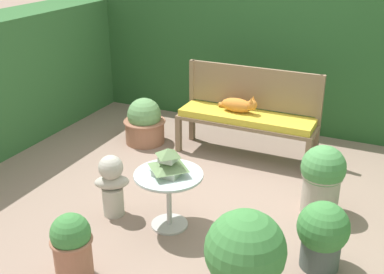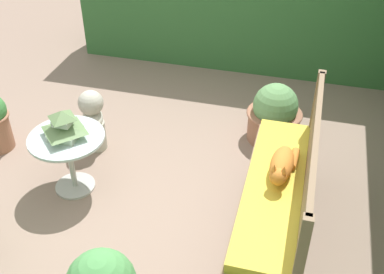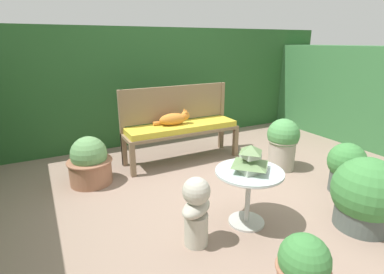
{
  "view_description": "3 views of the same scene",
  "coord_description": "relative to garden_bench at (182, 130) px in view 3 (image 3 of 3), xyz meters",
  "views": [
    {
      "loc": [
        1.45,
        -3.81,
        2.39
      ],
      "look_at": [
        -0.35,
        0.06,
        0.54
      ],
      "focal_mm": 45.0,
      "sensor_mm": 36.0,
      "label": 1
    },
    {
      "loc": [
        2.37,
        1.02,
        2.66
      ],
      "look_at": [
        -0.39,
        0.29,
        0.57
      ],
      "focal_mm": 45.0,
      "sensor_mm": 36.0,
      "label": 2
    },
    {
      "loc": [
        -1.75,
        -2.51,
        1.57
      ],
      "look_at": [
        -0.3,
        0.27,
        0.56
      ],
      "focal_mm": 28.0,
      "sensor_mm": 36.0,
      "label": 3
    }
  ],
  "objects": [
    {
      "name": "cat",
      "position": [
        -0.1,
        0.02,
        0.16
      ],
      "size": [
        0.48,
        0.2,
        0.2
      ],
      "rotation": [
        0.0,
        0.0,
        -0.06
      ],
      "color": "orange",
      "rests_on": "garden_bench"
    },
    {
      "name": "foliage_hedge_back",
      "position": [
        0.1,
        1.42,
        0.45
      ],
      "size": [
        6.4,
        0.94,
        1.77
      ],
      "primitive_type": "cube",
      "color": "#285628",
      "rests_on": "ground"
    },
    {
      "name": "foliage_hedge_right",
      "position": [
        2.95,
        -0.8,
        0.31
      ],
      "size": [
        0.7,
        3.5,
        1.5
      ],
      "primitive_type": "cube",
      "color": "#38703D",
      "rests_on": "ground"
    },
    {
      "name": "potted_plant_table_far",
      "position": [
        0.73,
        -2.12,
        -0.14
      ],
      "size": [
        0.58,
        0.58,
        0.64
      ],
      "color": "#4C5651",
      "rests_on": "ground"
    },
    {
      "name": "pagoda_birdhouse",
      "position": [
        -0.14,
        -1.61,
        0.17
      ],
      "size": [
        0.29,
        0.29,
        0.23
      ],
      "color": "#B2BCA8",
      "rests_on": "patio_table"
    },
    {
      "name": "garden_bench",
      "position": [
        0.0,
        0.0,
        0.0
      ],
      "size": [
        1.56,
        0.43,
        0.52
      ],
      "color": "#7F664C",
      "rests_on": "ground"
    },
    {
      "name": "patio_table",
      "position": [
        -0.14,
        -1.61,
        -0.04
      ],
      "size": [
        0.59,
        0.59,
        0.51
      ],
      "color": "#B7B7B2",
      "rests_on": "ground"
    },
    {
      "name": "potted_plant_bench_left",
      "position": [
        1.16,
        -1.61,
        -0.15
      ],
      "size": [
        0.39,
        0.39,
        0.55
      ],
      "color": "#4C5651",
      "rests_on": "ground"
    },
    {
      "name": "bench_backrest",
      "position": [
        0.0,
        0.2,
        0.27
      ],
      "size": [
        1.56,
        0.06,
        1.0
      ],
      "color": "#7F664C",
      "rests_on": "ground"
    },
    {
      "name": "ground",
      "position": [
        0.1,
        -0.95,
        -0.44
      ],
      "size": [
        30.0,
        30.0,
        0.0
      ],
      "primitive_type": "plane",
      "color": "gray"
    },
    {
      "name": "potted_plant_bench_right",
      "position": [
        1.0,
        -0.83,
        -0.09
      ],
      "size": [
        0.4,
        0.4,
        0.65
      ],
      "color": "#ADA393",
      "rests_on": "ground"
    },
    {
      "name": "potted_plant_hedge_corner",
      "position": [
        -1.23,
        -0.13,
        -0.18
      ],
      "size": [
        0.51,
        0.51,
        0.56
      ],
      "color": "#9E664C",
      "rests_on": "ground"
    },
    {
      "name": "garden_bust",
      "position": [
        -0.68,
        -1.66,
        -0.12
      ],
      "size": [
        0.35,
        0.31,
        0.58
      ],
      "rotation": [
        0.0,
        0.0,
        0.54
      ],
      "color": "#B7B2A3",
      "rests_on": "ground"
    }
  ]
}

